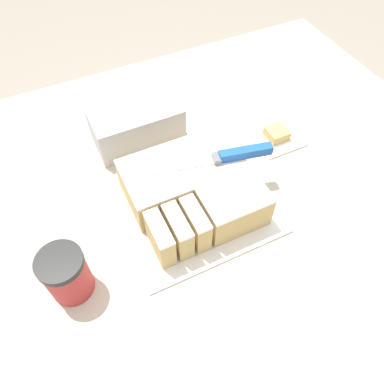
% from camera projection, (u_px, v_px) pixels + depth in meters
% --- Properties ---
extents(ground_plane, '(8.00, 8.00, 0.00)m').
position_uv_depth(ground_plane, '(197.00, 312.00, 1.65)').
color(ground_plane, '#9E9384').
extents(countertop, '(1.40, 1.10, 0.91)m').
position_uv_depth(countertop, '(199.00, 266.00, 1.29)').
color(countertop, beige).
rests_on(countertop, ground_plane).
extents(cake_board, '(0.35, 0.33, 0.01)m').
position_uv_depth(cake_board, '(192.00, 204.00, 0.89)').
color(cake_board, white).
rests_on(cake_board, countertop).
extents(cake, '(0.27, 0.26, 0.09)m').
position_uv_depth(cake, '(193.00, 190.00, 0.85)').
color(cake, tan).
rests_on(cake, cake_board).
extents(knife, '(0.29, 0.09, 0.02)m').
position_uv_depth(knife, '(233.00, 155.00, 0.84)').
color(knife, silver).
rests_on(knife, cake).
extents(coffee_cup, '(0.09, 0.09, 0.12)m').
position_uv_depth(coffee_cup, '(66.00, 274.00, 0.72)').
color(coffee_cup, '#B23333').
rests_on(coffee_cup, countertop).
extents(paper_napkin, '(0.12, 0.12, 0.01)m').
position_uv_depth(paper_napkin, '(276.00, 137.00, 1.02)').
color(paper_napkin, white).
rests_on(paper_napkin, countertop).
extents(brownie, '(0.05, 0.05, 0.03)m').
position_uv_depth(brownie, '(277.00, 133.00, 1.01)').
color(brownie, tan).
rests_on(brownie, paper_napkin).
extents(storage_box, '(0.23, 0.13, 0.10)m').
position_uv_depth(storage_box, '(137.00, 125.00, 0.98)').
color(storage_box, '#B2B2B7').
rests_on(storage_box, countertop).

